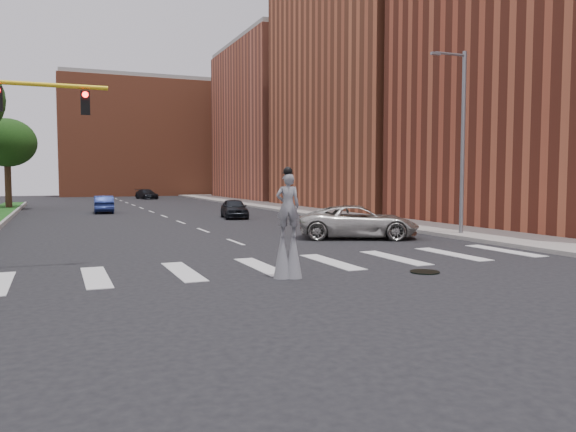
{
  "coord_description": "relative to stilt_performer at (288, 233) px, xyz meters",
  "views": [
    {
      "loc": [
        -7.44,
        -16.19,
        2.95
      ],
      "look_at": [
        -0.63,
        0.27,
        1.7
      ],
      "focal_mm": 35.0,
      "sensor_mm": 36.0,
      "label": 1
    }
  ],
  "objects": [
    {
      "name": "ground_plane",
      "position": [
        1.25,
        1.23,
        -1.33
      ],
      "size": [
        160.0,
        160.0,
        0.0
      ],
      "primitive_type": "plane",
      "color": "black",
      "rests_on": "ground"
    },
    {
      "name": "median_curb",
      "position": [
        -9.2,
        21.23,
        -1.19
      ],
      "size": [
        0.2,
        60.0,
        0.28
      ],
      "primitive_type": "cube",
      "color": "#979892",
      "rests_on": "ground"
    },
    {
      "name": "sidewalk_right",
      "position": [
        13.75,
        26.23,
        -1.24
      ],
      "size": [
        5.0,
        90.0,
        0.18
      ],
      "primitive_type": "cube",
      "color": "gray",
      "rests_on": "ground"
    },
    {
      "name": "manhole",
      "position": [
        4.25,
        -0.77,
        -1.31
      ],
      "size": [
        0.9,
        0.9,
        0.04
      ],
      "primitive_type": "cylinder",
      "color": "black",
      "rests_on": "ground"
    },
    {
      "name": "building_mid",
      "position": [
        23.25,
        31.23,
        10.67
      ],
      "size": [
        16.0,
        22.0,
        24.0
      ],
      "primitive_type": "cube",
      "color": "#A55233",
      "rests_on": "ground"
    },
    {
      "name": "building_far",
      "position": [
        23.25,
        55.23,
        8.67
      ],
      "size": [
        16.0,
        22.0,
        20.0
      ],
      "primitive_type": "cube",
      "color": "#B55B43",
      "rests_on": "ground"
    },
    {
      "name": "building_backdrop",
      "position": [
        7.25,
        79.23,
        7.67
      ],
      "size": [
        26.0,
        14.0,
        18.0
      ],
      "primitive_type": "cube",
      "color": "#A55233",
      "rests_on": "ground"
    },
    {
      "name": "streetlight",
      "position": [
        12.15,
        7.23,
        3.57
      ],
      "size": [
        2.05,
        0.2,
        9.0
      ],
      "color": "slate",
      "rests_on": "ground"
    },
    {
      "name": "stilt_performer",
      "position": [
        0.0,
        0.0,
        0.0
      ],
      "size": [
        0.83,
        0.63,
        3.23
      ],
      "rotation": [
        0.0,
        0.0,
        2.84
      ],
      "color": "#332114",
      "rests_on": "ground"
    },
    {
      "name": "suv_crossing",
      "position": [
        7.19,
        8.5,
        -0.54
      ],
      "size": [
        6.27,
        4.78,
        1.58
      ],
      "primitive_type": "imported",
      "rotation": [
        0.0,
        0.0,
        1.14
      ],
      "color": "#B8B6AE",
      "rests_on": "ground"
    },
    {
      "name": "car_near",
      "position": [
        5.54,
        23.42,
        -0.63
      ],
      "size": [
        2.25,
        4.3,
        1.39
      ],
      "primitive_type": "imported",
      "rotation": [
        0.0,
        0.0,
        -0.15
      ],
      "color": "black",
      "rests_on": "ground"
    },
    {
      "name": "car_mid",
      "position": [
        -2.6,
        33.27,
        -0.63
      ],
      "size": [
        1.67,
        4.33,
        1.41
      ],
      "primitive_type": "imported",
      "rotation": [
        0.0,
        0.0,
        3.1
      ],
      "color": "navy",
      "rests_on": "ground"
    },
    {
      "name": "car_far",
      "position": [
        4.93,
        61.02,
        -0.68
      ],
      "size": [
        2.87,
        4.82,
        1.31
      ],
      "primitive_type": "imported",
      "rotation": [
        0.0,
        0.0,
        0.24
      ],
      "color": "black",
      "rests_on": "ground"
    },
    {
      "name": "tree_6",
      "position": [
        -10.09,
        40.56,
        4.59
      ],
      "size": [
        5.03,
        5.03,
        8.11
      ],
      "color": "#332114",
      "rests_on": "ground"
    }
  ]
}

